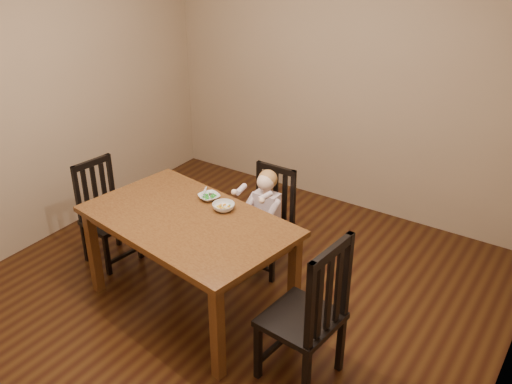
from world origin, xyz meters
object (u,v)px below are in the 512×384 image
Objects in this scene: chair_right at (308,315)px; toddler at (266,211)px; chair_child at (268,221)px; dining_table at (188,229)px; bowl_peas at (209,197)px; bowl_veg at (224,207)px; chair_left at (106,214)px.

toddler is at bearing 50.18° from chair_right.
dining_table is at bearing 75.75° from chair_child.
chair_right is 1.31m from bowl_peas.
toddler is at bearing 75.25° from dining_table.
chair_child is 0.66m from bowl_veg.
chair_left reaches higher than bowl_peas.
chair_child is 0.83× the size of chair_right.
chair_left is at bearing -167.53° from bowl_peas.
chair_right is at bearing -23.97° from bowl_veg.
toddler is 0.55m from bowl_peas.
chair_right reaches higher than chair_left.
bowl_veg is at bearing -21.06° from bowl_peas.
chair_left is at bearing -173.18° from bowl_veg.
chair_right reaches higher than bowl_veg.
bowl_peas is (0.97, 0.22, 0.36)m from chair_left.
bowl_veg is (-0.98, 0.44, 0.28)m from chair_right.
chair_right reaches higher than chair_child.
bowl_veg is at bearing 83.99° from chair_child.
chair_right is at bearing 89.80° from chair_left.
dining_table is 3.52× the size of toddler.
dining_table is at bearing -119.63° from bowl_veg.
chair_left is at bearing 173.74° from dining_table.
chair_right is at bearing 132.94° from chair_child.
dining_table is 1.87× the size of chair_child.
chair_left is at bearing 28.94° from chair_child.
dining_table is 1.55× the size of chair_right.
chair_left is at bearing 87.74° from chair_right.
dining_table is at bearing 86.33° from chair_right.
bowl_peas reaches higher than toddler.
toddler is (0.20, 0.75, -0.13)m from dining_table.
chair_right reaches higher than toddler.
dining_table is 1.84× the size of chair_left.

